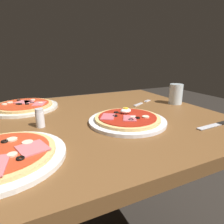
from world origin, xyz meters
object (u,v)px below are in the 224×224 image
water_glass_near (176,95)px  salt_shaker (40,118)px  dining_table (95,145)px  fork (141,103)px  pizza_across_right (24,106)px  knife (219,124)px  pizza_foreground (127,119)px  pizza_across_left (2,156)px

water_glass_near → salt_shaker: water_glass_near is taller
dining_table → salt_shaker: salt_shaker is taller
fork → dining_table: bearing=-161.6°
dining_table → fork: (0.29, 0.10, 0.13)m
dining_table → pizza_across_right: size_ratio=3.38×
pizza_across_right → salt_shaker: salt_shaker is taller
dining_table → knife: bearing=-36.4°
dining_table → pizza_across_right: pizza_across_right is taller
dining_table → water_glass_near: bearing=3.1°
dining_table → pizza_foreground: 0.20m
pizza_across_right → fork: bearing=-16.5°
fork → salt_shaker: salt_shaker is taller
dining_table → pizza_foreground: bearing=-52.4°
knife → salt_shaker: size_ratio=2.92×
dining_table → salt_shaker: size_ratio=15.52×
salt_shaker → pizza_across_right: bearing=98.7°
pizza_foreground → water_glass_near: water_glass_near is taller
fork → pizza_foreground: bearing=-133.6°
water_glass_near → knife: water_glass_near is taller
knife → fork: bearing=103.0°
dining_table → salt_shaker: (-0.21, -0.02, 0.16)m
pizza_across_right → fork: size_ratio=2.09×
dining_table → pizza_across_right: bearing=134.1°
pizza_foreground → dining_table: bearing=127.6°
pizza_across_right → pizza_across_left: bearing=-97.7°
dining_table → fork: size_ratio=7.05×
knife → pizza_across_right: bearing=139.5°
salt_shaker → knife: bearing=-23.5°
water_glass_near → pizza_foreground: bearing=-158.8°
knife → pizza_foreground: bearing=150.6°
dining_table → knife: size_ratio=5.31×
pizza_across_right → water_glass_near: size_ratio=3.03×
pizza_across_right → water_glass_near: (0.71, -0.24, 0.03)m
salt_shaker → water_glass_near: bearing=4.3°
pizza_foreground → pizza_across_right: 0.51m
pizza_across_right → knife: (0.63, -0.54, -0.01)m
pizza_foreground → knife: (0.29, -0.17, -0.01)m
dining_table → knife: (0.38, -0.28, 0.13)m
water_glass_near → fork: water_glass_near is taller
pizza_foreground → knife: 0.34m
pizza_across_left → water_glass_near: size_ratio=2.98×
salt_shaker → fork: bearing=13.7°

